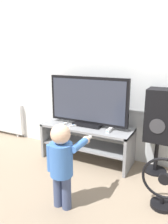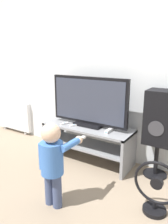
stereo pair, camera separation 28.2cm
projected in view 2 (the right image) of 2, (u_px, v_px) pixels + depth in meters
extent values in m
plane|color=gray|center=(78.00, 166.00, 2.96)|extent=(16.00, 16.00, 0.00)
cube|color=silver|center=(100.00, 67.00, 3.08)|extent=(10.00, 0.06, 2.60)
cube|color=gray|center=(88.00, 127.00, 3.03)|extent=(1.27, 0.47, 0.03)
cube|color=gray|center=(88.00, 145.00, 3.09)|extent=(1.23, 0.43, 0.02)
cube|color=gray|center=(54.00, 135.00, 3.41)|extent=(0.04, 0.47, 0.51)
cube|color=gray|center=(129.00, 154.00, 2.77)|extent=(0.04, 0.47, 0.51)
cube|color=black|center=(89.00, 124.00, 3.04)|extent=(0.40, 0.20, 0.04)
cube|color=black|center=(89.00, 100.00, 2.95)|extent=(1.14, 0.05, 0.64)
cube|color=#333847|center=(88.00, 101.00, 2.93)|extent=(1.07, 0.01, 0.57)
cube|color=white|center=(109.00, 130.00, 2.80)|extent=(0.04, 0.19, 0.04)
cube|color=#3F8CE5|center=(106.00, 133.00, 2.72)|extent=(0.03, 0.00, 0.01)
cube|color=white|center=(65.00, 123.00, 3.10)|extent=(0.08, 0.13, 0.02)
cylinder|color=#337FD8|center=(65.00, 123.00, 3.10)|extent=(0.01, 0.01, 0.00)
cube|color=white|center=(74.00, 125.00, 3.03)|extent=(0.10, 0.13, 0.02)
cylinder|color=#337FD8|center=(74.00, 124.00, 3.02)|extent=(0.01, 0.01, 0.00)
cylinder|color=#3F4C72|center=(49.00, 188.00, 2.19)|extent=(0.09, 0.09, 0.36)
cylinder|color=#3F4C72|center=(57.00, 191.00, 2.14)|extent=(0.09, 0.09, 0.36)
cylinder|color=#3F72C6|center=(52.00, 158.00, 2.08)|extent=(0.22, 0.22, 0.32)
sphere|color=beige|center=(51.00, 133.00, 2.02)|extent=(0.19, 0.19, 0.19)
cylinder|color=#3F72C6|center=(42.00, 156.00, 2.15)|extent=(0.07, 0.07, 0.27)
cylinder|color=#3F72C6|center=(71.00, 144.00, 2.09)|extent=(0.07, 0.27, 0.07)
sphere|color=beige|center=(79.00, 140.00, 2.20)|extent=(0.08, 0.08, 0.08)
cube|color=white|center=(81.00, 139.00, 2.24)|extent=(0.03, 0.13, 0.02)
cylinder|color=black|center=(155.00, 174.00, 2.76)|extent=(0.29, 0.29, 0.02)
cylinder|color=black|center=(156.00, 159.00, 2.70)|extent=(0.05, 0.05, 0.43)
cube|color=black|center=(160.00, 117.00, 2.56)|extent=(0.32, 0.30, 0.65)
cylinder|color=#38383D|center=(156.00, 129.00, 2.46)|extent=(0.18, 0.01, 0.18)
cylinder|color=black|center=(154.00, 210.00, 2.11)|extent=(0.22, 0.22, 0.04)
cylinder|color=black|center=(155.00, 205.00, 2.09)|extent=(0.04, 0.04, 0.07)
torus|color=black|center=(157.00, 183.00, 2.03)|extent=(0.44, 0.03, 0.44)
cylinder|color=black|center=(157.00, 183.00, 2.03)|extent=(0.11, 0.05, 0.11)
cube|color=white|center=(14.00, 115.00, 4.23)|extent=(0.83, 0.08, 0.54)
cube|color=silver|center=(6.00, 127.00, 4.45)|extent=(0.03, 0.05, 0.06)
cube|color=silver|center=(26.00, 133.00, 4.15)|extent=(0.03, 0.05, 0.06)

